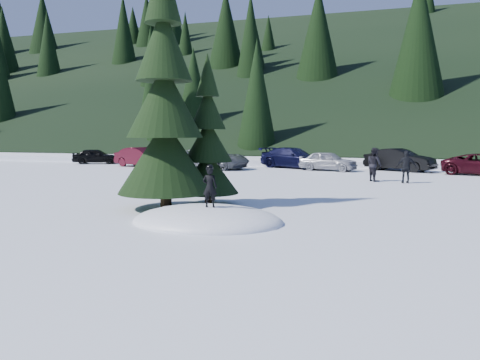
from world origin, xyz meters
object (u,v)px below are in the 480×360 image
(child_skier, at_px, (210,187))
(adult_0, at_px, (374,164))
(car_2, at_px, (212,158))
(car_5, at_px, (400,160))
(spruce_tall, at_px, (165,110))
(car_4, at_px, (328,161))
(car_3, at_px, (293,158))
(spruce_short, at_px, (208,146))
(car_0, at_px, (96,156))
(adult_1, at_px, (406,167))
(car_1, at_px, (142,157))

(child_skier, height_order, adult_0, adult_0)
(car_2, relative_size, car_5, 1.20)
(spruce_tall, distance_m, car_4, 18.09)
(car_3, height_order, car_5, car_5)
(spruce_tall, bearing_deg, child_skier, -40.37)
(spruce_short, xyz_separation_m, car_0, (-16.64, 17.56, -1.47))
(adult_1, relative_size, car_0, 0.45)
(car_0, bearing_deg, child_skier, -157.96)
(car_2, bearing_deg, child_skier, -147.39)
(car_0, bearing_deg, car_3, -107.75)
(car_4, bearing_deg, car_0, 99.59)
(adult_1, bearing_deg, car_2, -29.73)
(spruce_tall, xyz_separation_m, car_3, (0.75, 19.21, -2.58))
(car_1, distance_m, car_5, 18.49)
(car_2, height_order, car_3, car_2)
(adult_1, bearing_deg, spruce_tall, 48.16)
(spruce_tall, distance_m, car_5, 20.57)
(adult_0, xyz_separation_m, car_5, (1.48, 7.37, -0.15))
(adult_0, height_order, car_1, adult_0)
(adult_1, bearing_deg, adult_0, -22.71)
(car_4, height_order, car_5, car_5)
(car_0, relative_size, car_2, 0.67)
(adult_0, xyz_separation_m, car_3, (-5.82, 7.82, -0.16))
(car_4, relative_size, car_5, 0.85)
(car_2, bearing_deg, car_5, -68.77)
(spruce_short, xyz_separation_m, car_3, (-0.25, 17.81, -1.36))
(car_0, bearing_deg, car_1, -128.20)
(car_4, bearing_deg, spruce_short, -174.78)
(adult_0, relative_size, car_5, 0.39)
(adult_1, height_order, car_1, adult_1)
(spruce_short, xyz_separation_m, car_4, (2.44, 16.16, -1.44))
(spruce_tall, bearing_deg, adult_1, 53.23)
(spruce_tall, relative_size, child_skier, 7.54)
(spruce_short, height_order, child_skier, spruce_short)
(car_3, distance_m, car_5, 7.31)
(spruce_short, bearing_deg, spruce_tall, -125.54)
(adult_1, distance_m, car_3, 11.13)
(adult_0, bearing_deg, car_5, -44.96)
(spruce_short, bearing_deg, car_5, 67.92)
(adult_1, xyz_separation_m, car_4, (-4.70, 6.67, -0.17))
(car_2, relative_size, car_3, 1.07)
(adult_1, xyz_separation_m, car_2, (-12.76, 5.86, -0.07))
(spruce_short, distance_m, child_skier, 3.82)
(adult_1, relative_size, car_1, 0.38)
(spruce_tall, bearing_deg, car_3, 87.77)
(child_skier, distance_m, car_1, 22.95)
(spruce_short, height_order, adult_0, spruce_short)
(car_2, bearing_deg, adult_0, -103.40)
(car_2, xyz_separation_m, car_3, (5.37, 2.46, -0.02))
(spruce_short, xyz_separation_m, child_skier, (1.36, -3.41, -1.05))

